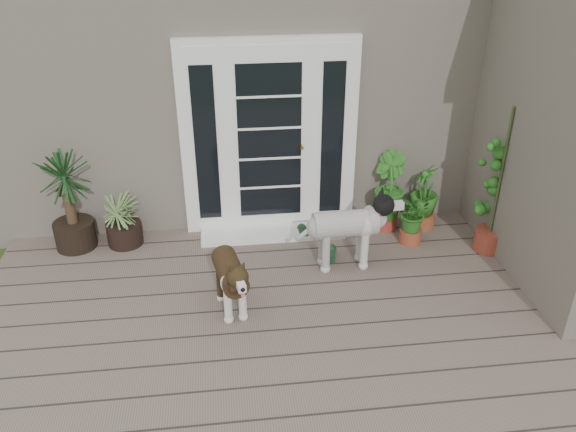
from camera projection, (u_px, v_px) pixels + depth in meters
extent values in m
cube|color=#6B5B4C|center=(319.00, 358.00, 4.89)|extent=(6.20, 4.60, 0.12)
cube|color=#665E54|center=(270.00, 60.00, 7.88)|extent=(7.40, 4.00, 3.10)
cube|color=white|center=(269.00, 139.00, 6.24)|extent=(1.90, 0.14, 2.15)
cube|color=white|center=(272.00, 232.00, 6.57)|extent=(1.60, 0.40, 0.05)
imported|color=#1E5618|center=(412.00, 222.00, 6.31)|extent=(0.55, 0.55, 0.50)
imported|color=#195A1B|center=(387.00, 201.00, 6.55)|extent=(0.55, 0.55, 0.69)
imported|color=#27621C|center=(423.00, 202.00, 6.62)|extent=(0.47, 0.47, 0.60)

